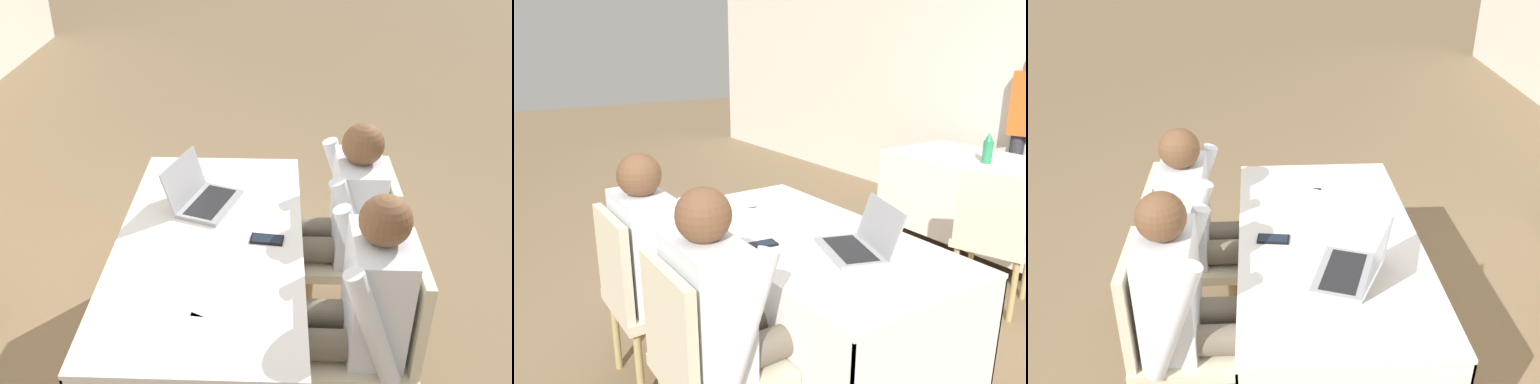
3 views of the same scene
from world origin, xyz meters
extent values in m
plane|color=#846B4C|center=(0.00, 0.00, 0.00)|extent=(24.00, 24.00, 0.00)
cube|color=white|center=(0.00, 0.00, 0.72)|extent=(1.60, 0.84, 0.02)
cube|color=white|center=(0.00, -0.41, 0.41)|extent=(1.60, 0.01, 0.60)
cube|color=white|center=(0.00, 0.41, 0.41)|extent=(1.60, 0.01, 0.60)
cube|color=white|center=(0.80, 0.00, 0.41)|extent=(0.01, 0.84, 0.60)
cylinder|color=#333333|center=(0.00, 0.00, 0.06)|extent=(0.06, 0.06, 0.11)
cube|color=#99999E|center=(0.29, 0.03, 0.74)|extent=(0.39, 0.32, 0.02)
cube|color=black|center=(0.29, 0.03, 0.75)|extent=(0.33, 0.24, 0.00)
cube|color=#99999E|center=(0.33, 0.16, 0.85)|extent=(0.34, 0.18, 0.20)
cube|color=black|center=(0.33, 0.16, 0.85)|extent=(0.31, 0.15, 0.18)
cube|color=black|center=(0.00, -0.26, 0.74)|extent=(0.09, 0.16, 0.01)
cube|color=#192333|center=(0.00, -0.26, 0.74)|extent=(0.08, 0.14, 0.00)
cube|color=white|center=(0.47, -0.23, 0.73)|extent=(0.27, 0.34, 0.00)
cube|color=white|center=(-0.41, -0.14, 0.73)|extent=(0.24, 0.32, 0.00)
cube|color=white|center=(-0.55, 0.11, 0.73)|extent=(0.32, 0.36, 0.00)
cylinder|color=tan|center=(-0.15, -0.47, 0.20)|extent=(0.04, 0.04, 0.40)
cylinder|color=tan|center=(-0.15, -0.82, 0.20)|extent=(0.04, 0.04, 0.40)
cube|color=beige|center=(-0.32, -0.65, 0.43)|extent=(0.44, 0.44, 0.05)
cube|color=beige|center=(-0.32, -0.85, 0.68)|extent=(0.40, 0.04, 0.45)
cylinder|color=tan|center=(0.50, -0.47, 0.20)|extent=(0.04, 0.04, 0.40)
cylinder|color=tan|center=(0.15, -0.47, 0.20)|extent=(0.04, 0.04, 0.40)
cylinder|color=tan|center=(0.50, -0.82, 0.20)|extent=(0.04, 0.04, 0.40)
cylinder|color=tan|center=(0.15, -0.82, 0.20)|extent=(0.04, 0.04, 0.40)
cube|color=beige|center=(0.32, -0.65, 0.43)|extent=(0.44, 0.44, 0.05)
cube|color=beige|center=(0.32, -0.85, 0.68)|extent=(0.40, 0.04, 0.45)
cylinder|color=#665B4C|center=(-0.23, -0.52, 0.52)|extent=(0.13, 0.42, 0.13)
cylinder|color=#665B4C|center=(-0.41, -0.52, 0.52)|extent=(0.13, 0.42, 0.13)
cylinder|color=#665B4C|center=(-0.23, -0.34, 0.23)|extent=(0.10, 0.10, 0.45)
cube|color=silver|center=(-0.32, -0.70, 0.71)|extent=(0.36, 0.22, 0.52)
cylinder|color=silver|center=(-0.11, -0.66, 0.72)|extent=(0.08, 0.26, 0.54)
cylinder|color=silver|center=(-0.53, -0.66, 0.72)|extent=(0.08, 0.26, 0.54)
sphere|color=brown|center=(-0.32, -0.70, 1.06)|extent=(0.20, 0.20, 0.20)
cylinder|color=#665B4C|center=(0.41, -0.52, 0.52)|extent=(0.13, 0.42, 0.13)
cylinder|color=#665B4C|center=(0.23, -0.52, 0.52)|extent=(0.13, 0.42, 0.13)
cylinder|color=#665B4C|center=(0.41, -0.34, 0.23)|extent=(0.10, 0.10, 0.45)
cylinder|color=#665B4C|center=(0.23, -0.34, 0.23)|extent=(0.10, 0.10, 0.45)
cube|color=silver|center=(0.32, -0.70, 0.71)|extent=(0.36, 0.22, 0.52)
cylinder|color=silver|center=(0.53, -0.66, 0.72)|extent=(0.08, 0.26, 0.54)
cylinder|color=silver|center=(0.11, -0.66, 0.72)|extent=(0.08, 0.26, 0.54)
sphere|color=brown|center=(0.32, -0.70, 1.06)|extent=(0.20, 0.20, 0.20)
camera|label=1|loc=(-2.09, -0.28, 2.21)|focal=40.00mm
camera|label=2|loc=(1.80, -1.40, 1.63)|focal=35.00mm
camera|label=3|loc=(2.22, -0.33, 2.17)|focal=40.00mm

